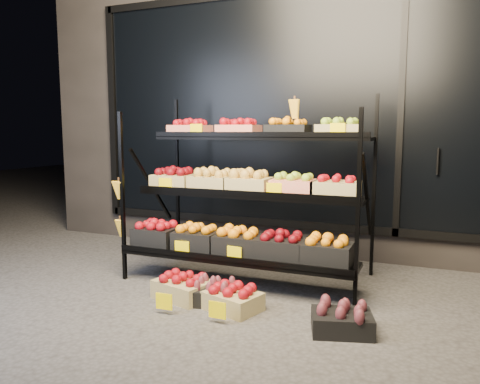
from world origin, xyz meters
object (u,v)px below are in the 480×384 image
at_px(display_rack, 246,193).
at_px(floor_crate_left, 183,286).
at_px(floor_crate_midright, 233,298).
at_px(floor_crate_midleft, 214,293).

distance_m(display_rack, floor_crate_left, 0.99).
height_order(display_rack, floor_crate_midright, display_rack).
height_order(floor_crate_left, floor_crate_midright, floor_crate_left).
bearing_deg(floor_crate_midright, floor_crate_midleft, 179.03).
relative_size(display_rack, floor_crate_midright, 4.68).
height_order(floor_crate_midleft, floor_crate_midright, floor_crate_midright).
height_order(display_rack, floor_crate_midleft, display_rack).
bearing_deg(display_rack, floor_crate_midright, -76.21).
bearing_deg(floor_crate_midright, display_rack, 121.34).
bearing_deg(floor_crate_left, display_rack, 81.74).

